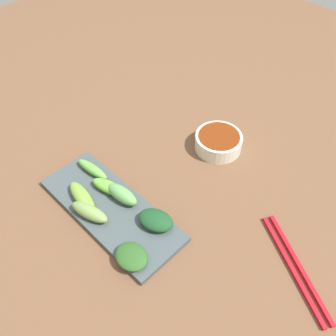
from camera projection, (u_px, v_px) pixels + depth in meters
tabletop at (158, 179)px, 0.84m from camera, size 2.10×2.10×0.02m
sauce_bowl at (218, 141)px, 0.88m from camera, size 0.11×0.11×0.04m
serving_plate at (110, 209)px, 0.77m from camera, size 0.13×0.34×0.01m
broccoli_stalk_0 at (108, 187)px, 0.79m from camera, size 0.05×0.09×0.02m
broccoli_leafy_1 at (156, 220)px, 0.73m from camera, size 0.07×0.09×0.03m
broccoli_leafy_2 at (131, 256)px, 0.68m from camera, size 0.06×0.07×0.02m
broccoli_stalk_3 at (90, 212)px, 0.74m from camera, size 0.05×0.09×0.03m
broccoli_stalk_4 at (82, 197)px, 0.77m from camera, size 0.05×0.10×0.02m
broccoli_stalk_5 at (123, 195)px, 0.77m from camera, size 0.04×0.08×0.03m
broccoli_stalk_6 at (92, 169)px, 0.82m from camera, size 0.03×0.09×0.02m
chopsticks at (295, 267)px, 0.68m from camera, size 0.13×0.21×0.01m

